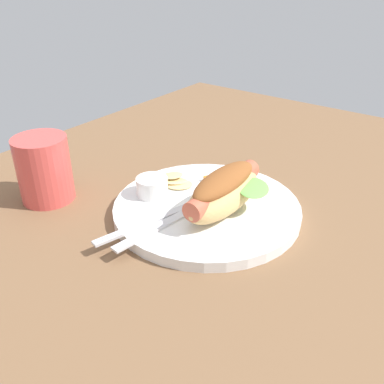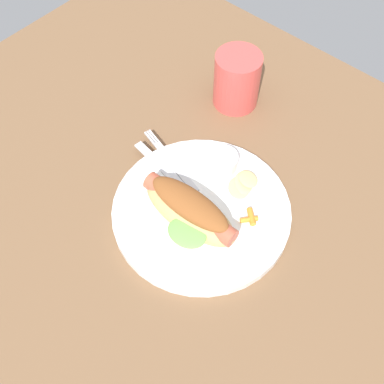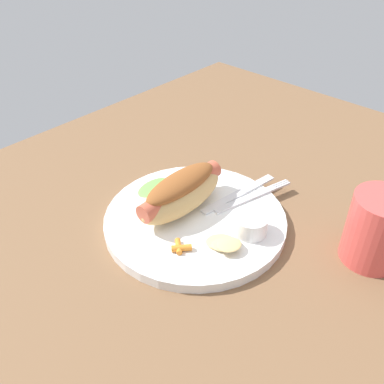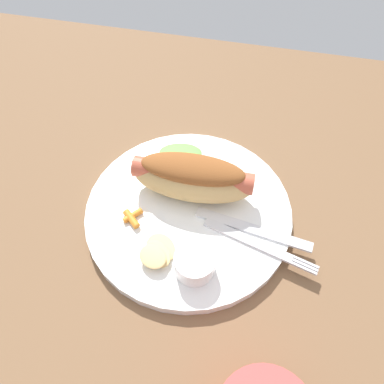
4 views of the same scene
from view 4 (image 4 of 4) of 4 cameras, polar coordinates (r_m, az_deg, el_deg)
ground_plane at (r=49.81cm, az=-2.41°, el=-4.64°), size 120.00×90.00×1.80cm
plate at (r=48.62cm, az=-0.56°, el=-3.04°), size 28.22×28.22×1.60cm
hot_dog at (r=46.96cm, az=0.07°, el=2.60°), size 16.59×9.57×6.24cm
sauce_ramekin at (r=42.40cm, az=0.44°, el=-11.59°), size 4.94×4.94×2.89cm
fork at (r=45.66cm, az=10.49°, el=-8.34°), size 15.01×5.06×0.40cm
knife at (r=46.65cm, az=9.85°, el=-5.98°), size 15.69×3.55×0.36cm
chips_pile at (r=44.15cm, az=-5.65°, el=-9.74°), size 5.51×6.71×1.57cm
carrot_garnish at (r=47.24cm, az=-9.77°, el=-4.12°), size 2.79×3.21×0.94cm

